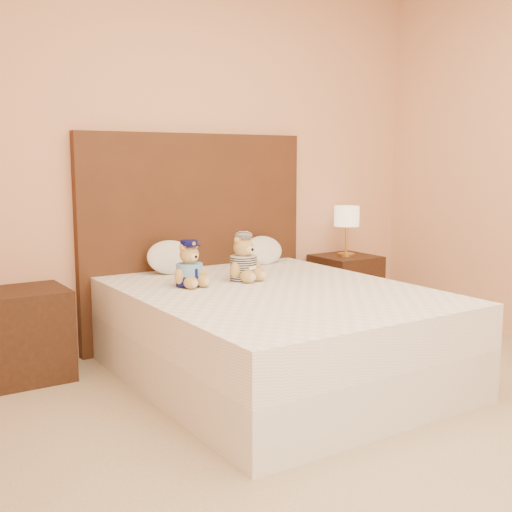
# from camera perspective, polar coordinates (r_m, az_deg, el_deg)

# --- Properties ---
(ground) EXTENTS (4.00, 4.50, 0.00)m
(ground) POSITION_cam_1_polar(r_m,az_deg,el_deg) (3.14, 14.71, -16.45)
(ground) COLOR #C3B18B
(ground) RESTS_ON ground
(room_walls) EXTENTS (4.04, 4.52, 2.72)m
(room_walls) POSITION_cam_1_polar(r_m,az_deg,el_deg) (3.22, 9.68, 17.26)
(room_walls) COLOR #E5A57D
(room_walls) RESTS_ON ground
(bed) EXTENTS (1.60, 2.00, 0.55)m
(bed) POSITION_cam_1_polar(r_m,az_deg,el_deg) (3.90, 1.67, -6.91)
(bed) COLOR white
(bed) RESTS_ON ground
(headboard) EXTENTS (1.75, 0.08, 1.50)m
(headboard) POSITION_cam_1_polar(r_m,az_deg,el_deg) (4.66, -5.38, 1.55)
(headboard) COLOR #472615
(headboard) RESTS_ON ground
(nightstand_left) EXTENTS (0.45, 0.45, 0.55)m
(nightstand_left) POSITION_cam_1_polar(r_m,az_deg,el_deg) (4.13, -19.55, -6.55)
(nightstand_left) COLOR #371D11
(nightstand_left) RESTS_ON ground
(nightstand_right) EXTENTS (0.45, 0.45, 0.55)m
(nightstand_right) POSITION_cam_1_polar(r_m,az_deg,el_deg) (5.26, 7.94, -2.93)
(nightstand_right) COLOR #371D11
(nightstand_right) RESTS_ON ground
(lamp) EXTENTS (0.20, 0.20, 0.40)m
(lamp) POSITION_cam_1_polar(r_m,az_deg,el_deg) (5.18, 8.07, 3.30)
(lamp) COLOR gold
(lamp) RESTS_ON nightstand_right
(teddy_police) EXTENTS (0.27, 0.26, 0.28)m
(teddy_police) POSITION_cam_1_polar(r_m,az_deg,el_deg) (3.92, -5.95, -0.67)
(teddy_police) COLOR #B48A46
(teddy_police) RESTS_ON bed
(teddy_prisoner) EXTENTS (0.31, 0.30, 0.30)m
(teddy_prisoner) POSITION_cam_1_polar(r_m,az_deg,el_deg) (4.09, -1.12, -0.14)
(teddy_prisoner) COLOR #B48A46
(teddy_prisoner) RESTS_ON bed
(pillow_left) EXTENTS (0.34, 0.22, 0.24)m
(pillow_left) POSITION_cam_1_polar(r_m,az_deg,el_deg) (4.38, -7.59, 0.04)
(pillow_left) COLOR white
(pillow_left) RESTS_ON bed
(pillow_right) EXTENTS (0.32, 0.20, 0.22)m
(pillow_right) POSITION_cam_1_polar(r_m,az_deg,el_deg) (4.76, 0.68, 0.65)
(pillow_right) COLOR white
(pillow_right) RESTS_ON bed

